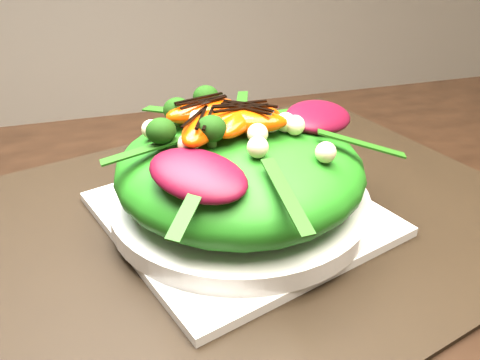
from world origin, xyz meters
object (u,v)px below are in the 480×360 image
object	(u,v)px
placemat	(240,219)
lettuce_mound	(240,169)
plate_base	(240,214)
dining_table	(359,326)
orange_segment	(223,112)
salad_bowl	(240,202)

from	to	relation	value
placemat	lettuce_mound	xyz separation A→B (m)	(0.00, 0.00, 0.06)
placemat	plate_base	world-z (taller)	plate_base
dining_table	orange_segment	xyz separation A→B (m)	(-0.07, 0.17, 0.13)
salad_bowl	dining_table	bearing A→B (deg)	-67.47
placemat	dining_table	bearing A→B (deg)	-67.47
plate_base	salad_bowl	world-z (taller)	salad_bowl
lettuce_mound	placemat	bearing A→B (deg)	180.00
orange_segment	dining_table	bearing A→B (deg)	-68.09
orange_segment	plate_base	bearing A→B (deg)	-71.61
plate_base	placemat	bearing A→B (deg)	0.00
dining_table	salad_bowl	bearing A→B (deg)	112.53
placemat	orange_segment	xyz separation A→B (m)	(-0.01, 0.03, 0.10)
dining_table	placemat	world-z (taller)	dining_table
plate_base	orange_segment	xyz separation A→B (m)	(-0.01, 0.03, 0.10)
placemat	salad_bowl	bearing A→B (deg)	0.00
dining_table	placemat	xyz separation A→B (m)	(-0.06, 0.14, 0.02)
placemat	lettuce_mound	world-z (taller)	lettuce_mound
dining_table	plate_base	size ratio (longest dim) A/B	6.81
dining_table	lettuce_mound	xyz separation A→B (m)	(-0.06, 0.14, 0.08)
lettuce_mound	dining_table	bearing A→B (deg)	-67.47
plate_base	lettuce_mound	distance (m)	0.05
plate_base	salad_bowl	bearing A→B (deg)	0.00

